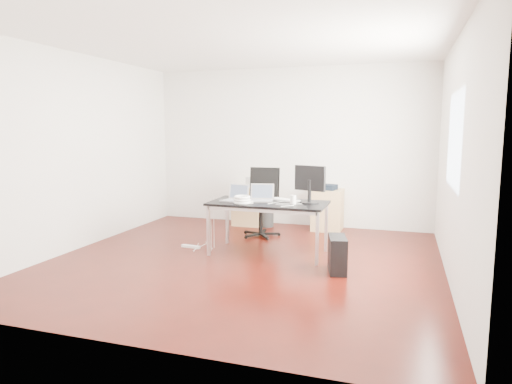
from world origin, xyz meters
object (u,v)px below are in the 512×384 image
(desk, at_px, (268,206))
(pc_tower, at_px, (337,254))
(office_chair, at_px, (262,199))
(filing_cabinet_left, at_px, (249,205))
(filing_cabinet_right, at_px, (328,210))

(desk, height_order, pc_tower, desk)
(office_chair, bearing_deg, desk, -70.63)
(filing_cabinet_left, xyz_separation_m, filing_cabinet_right, (1.43, 0.00, 0.00))
(desk, distance_m, filing_cabinet_right, 1.87)
(desk, relative_size, filing_cabinet_right, 2.29)
(filing_cabinet_right, bearing_deg, desk, -107.22)
(filing_cabinet_left, bearing_deg, filing_cabinet_right, 0.00)
(pc_tower, bearing_deg, desk, 139.72)
(filing_cabinet_right, xyz_separation_m, pc_tower, (0.49, -2.29, -0.13))
(filing_cabinet_left, height_order, pc_tower, filing_cabinet_left)
(office_chair, relative_size, filing_cabinet_left, 1.54)
(desk, distance_m, filing_cabinet_left, 2.00)
(desk, xyz_separation_m, filing_cabinet_left, (-0.89, 1.76, -0.33))
(pc_tower, bearing_deg, filing_cabinet_left, 116.79)
(filing_cabinet_left, height_order, filing_cabinet_right, same)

